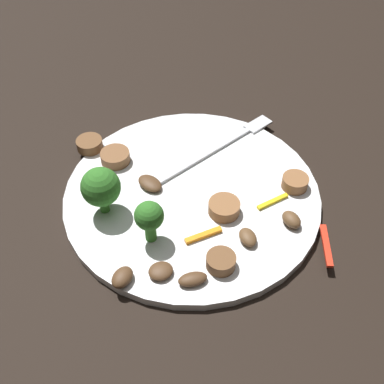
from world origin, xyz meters
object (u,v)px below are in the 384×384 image
object	(u,v)px
mushroom_1	(248,237)
mushroom_3	(122,277)
pepper_strip_2	(273,202)
sausage_slice_0	(115,157)
sausage_slice_3	(223,261)
fork	(225,144)
broccoli_floret_1	(100,186)
sausage_slice_1	(295,182)
mushroom_2	(291,220)
mushroom_0	(161,271)
broccoli_floret_0	(149,218)
pepper_strip_0	(326,245)
pepper_strip_1	(203,235)
sausage_slice_4	(90,144)
mushroom_5	(193,279)
mushroom_4	(150,183)
sausage_slice_2	(224,208)
plate	(192,195)

from	to	relation	value
mushroom_1	mushroom_3	world-z (taller)	mushroom_3
pepper_strip_2	sausage_slice_0	bearing A→B (deg)	143.74
sausage_slice_0	sausage_slice_3	xyz separation A→B (m)	(0.07, -0.17, 0.00)
fork	broccoli_floret_1	bearing A→B (deg)	177.00
sausage_slice_1	mushroom_2	distance (m)	0.05
broccoli_floret_1	mushroom_0	bearing A→B (deg)	-68.19
broccoli_floret_1	mushroom_2	xyz separation A→B (m)	(0.18, -0.07, -0.03)
sausage_slice_1	mushroom_1	size ratio (longest dim) A/B	1.22
broccoli_floret_0	pepper_strip_0	xyz separation A→B (m)	(0.17, -0.06, -0.03)
pepper_strip_1	sausage_slice_3	bearing A→B (deg)	-78.83
fork	pepper_strip_0	distance (m)	0.18
mushroom_1	broccoli_floret_0	bearing A→B (deg)	162.43
sausage_slice_0	sausage_slice_4	size ratio (longest dim) A/B	1.10
fork	pepper_strip_2	size ratio (longest dim) A/B	4.32
sausage_slice_4	mushroom_3	world-z (taller)	same
sausage_slice_1	pepper_strip_2	size ratio (longest dim) A/B	0.75
sausage_slice_3	sausage_slice_4	size ratio (longest dim) A/B	0.93
fork	sausage_slice_4	distance (m)	0.16
sausage_slice_0	pepper_strip_0	xyz separation A→B (m)	(0.18, -0.18, -0.00)
broccoli_floret_1	pepper_strip_0	distance (m)	0.24
sausage_slice_3	mushroom_5	world-z (taller)	sausage_slice_3
broccoli_floret_0	sausage_slice_4	xyz separation A→B (m)	(-0.04, 0.15, -0.03)
fork	mushroom_0	world-z (taller)	mushroom_0
broccoli_floret_1	sausage_slice_0	xyz separation A→B (m)	(0.02, 0.07, -0.03)
broccoli_floret_1	mushroom_0	world-z (taller)	broccoli_floret_1
broccoli_floret_1	mushroom_1	size ratio (longest dim) A/B	2.34
sausage_slice_0	mushroom_4	distance (m)	0.06
mushroom_0	fork	bearing A→B (deg)	53.67
mushroom_0	pepper_strip_0	bearing A→B (deg)	-4.75
sausage_slice_0	mushroom_3	xyz separation A→B (m)	(-0.02, -0.17, -0.00)
sausage_slice_2	mushroom_0	distance (m)	0.10
fork	pepper_strip_1	bearing A→B (deg)	-141.93
sausage_slice_2	sausage_slice_3	bearing A→B (deg)	-109.70
mushroom_4	pepper_strip_0	distance (m)	0.20
pepper_strip_2	mushroom_5	bearing A→B (deg)	-146.63
sausage_slice_1	sausage_slice_3	xyz separation A→B (m)	(-0.11, -0.08, -0.00)
broccoli_floret_1	mushroom_3	distance (m)	0.10
mushroom_0	mushroom_2	world-z (taller)	mushroom_2
sausage_slice_3	pepper_strip_2	xyz separation A→B (m)	(0.08, 0.06, -0.00)
broccoli_floret_1	mushroom_0	size ratio (longest dim) A/B	2.35
sausage_slice_4	mushroom_3	distance (m)	0.20
plate	pepper_strip_2	bearing A→B (deg)	-26.15
plate	mushroom_0	xyz separation A→B (m)	(-0.06, -0.09, 0.01)
fork	mushroom_0	distance (m)	0.20
mushroom_0	mushroom_1	xyz separation A→B (m)	(0.09, 0.01, 0.00)
sausage_slice_1	mushroom_3	xyz separation A→B (m)	(-0.21, -0.07, -0.00)
pepper_strip_2	sausage_slice_3	bearing A→B (deg)	-141.30
mushroom_4	sausage_slice_2	bearing A→B (deg)	-41.16
broccoli_floret_1	mushroom_1	world-z (taller)	broccoli_floret_1
sausage_slice_0	mushroom_4	xyz separation A→B (m)	(0.03, -0.05, -0.00)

